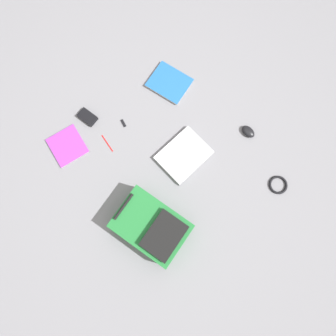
{
  "coord_description": "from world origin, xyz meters",
  "views": [
    {
      "loc": [
        -0.26,
        -0.31,
        1.85
      ],
      "look_at": [
        -0.02,
        -0.03,
        0.02
      ],
      "focal_mm": 31.41,
      "sensor_mm": 36.0,
      "label": 1
    }
  ],
  "objects_px": {
    "usb_stick": "(123,123)",
    "pen_black": "(107,143)",
    "book_red": "(68,146)",
    "computer_mouse": "(248,132)",
    "power_brick": "(88,117)",
    "book_comic": "(169,83)",
    "laptop": "(184,155)",
    "cable_coil": "(278,185)",
    "backpack": "(152,227)"
  },
  "relations": [
    {
      "from": "power_brick",
      "to": "usb_stick",
      "type": "height_order",
      "value": "power_brick"
    },
    {
      "from": "computer_mouse",
      "to": "cable_coil",
      "type": "relative_size",
      "value": 0.81
    },
    {
      "from": "backpack",
      "to": "power_brick",
      "type": "bearing_deg",
      "value": 81.88
    },
    {
      "from": "laptop",
      "to": "computer_mouse",
      "type": "relative_size",
      "value": 3.43
    },
    {
      "from": "power_brick",
      "to": "pen_black",
      "type": "bearing_deg",
      "value": -92.42
    },
    {
      "from": "usb_stick",
      "to": "power_brick",
      "type": "bearing_deg",
      "value": 131.07
    },
    {
      "from": "backpack",
      "to": "usb_stick",
      "type": "xyz_separation_m",
      "value": [
        0.28,
        0.65,
        -0.08
      ]
    },
    {
      "from": "backpack",
      "to": "usb_stick",
      "type": "relative_size",
      "value": 8.5
    },
    {
      "from": "backpack",
      "to": "computer_mouse",
      "type": "relative_size",
      "value": 4.94
    },
    {
      "from": "usb_stick",
      "to": "pen_black",
      "type": "bearing_deg",
      "value": -165.73
    },
    {
      "from": "book_comic",
      "to": "power_brick",
      "type": "bearing_deg",
      "value": 164.63
    },
    {
      "from": "computer_mouse",
      "to": "pen_black",
      "type": "relative_size",
      "value": 0.72
    },
    {
      "from": "laptop",
      "to": "book_red",
      "type": "distance_m",
      "value": 0.76
    },
    {
      "from": "book_red",
      "to": "usb_stick",
      "type": "bearing_deg",
      "value": -16.07
    },
    {
      "from": "computer_mouse",
      "to": "usb_stick",
      "type": "distance_m",
      "value": 0.83
    },
    {
      "from": "laptop",
      "to": "power_brick",
      "type": "relative_size",
      "value": 2.72
    },
    {
      "from": "laptop",
      "to": "backpack",
      "type": "bearing_deg",
      "value": -153.16
    },
    {
      "from": "laptop",
      "to": "power_brick",
      "type": "height_order",
      "value": "laptop"
    },
    {
      "from": "power_brick",
      "to": "cable_coil",
      "type": "bearing_deg",
      "value": -60.01
    },
    {
      "from": "backpack",
      "to": "computer_mouse",
      "type": "distance_m",
      "value": 0.87
    },
    {
      "from": "pen_black",
      "to": "usb_stick",
      "type": "distance_m",
      "value": 0.17
    },
    {
      "from": "cable_coil",
      "to": "usb_stick",
      "type": "height_order",
      "value": "cable_coil"
    },
    {
      "from": "book_comic",
      "to": "book_red",
      "type": "height_order",
      "value": "book_comic"
    },
    {
      "from": "backpack",
      "to": "book_red",
      "type": "relative_size",
      "value": 1.92
    },
    {
      "from": "cable_coil",
      "to": "usb_stick",
      "type": "relative_size",
      "value": 2.12
    },
    {
      "from": "laptop",
      "to": "cable_coil",
      "type": "xyz_separation_m",
      "value": [
        0.34,
        -0.53,
        -0.01
      ]
    },
    {
      "from": "computer_mouse",
      "to": "power_brick",
      "type": "relative_size",
      "value": 0.79
    },
    {
      "from": "pen_black",
      "to": "laptop",
      "type": "bearing_deg",
      "value": -49.26
    },
    {
      "from": "backpack",
      "to": "power_brick",
      "type": "xyz_separation_m",
      "value": [
        0.12,
        0.83,
        -0.07
      ]
    },
    {
      "from": "book_comic",
      "to": "cable_coil",
      "type": "xyz_separation_m",
      "value": [
        0.08,
        -0.98,
        -0.0
      ]
    },
    {
      "from": "backpack",
      "to": "laptop",
      "type": "height_order",
      "value": "backpack"
    },
    {
      "from": "power_brick",
      "to": "book_red",
      "type": "bearing_deg",
      "value": -161.66
    },
    {
      "from": "pen_black",
      "to": "book_red",
      "type": "bearing_deg",
      "value": 144.21
    },
    {
      "from": "usb_stick",
      "to": "book_red",
      "type": "bearing_deg",
      "value": 163.93
    },
    {
      "from": "book_comic",
      "to": "computer_mouse",
      "type": "distance_m",
      "value": 0.62
    },
    {
      "from": "book_comic",
      "to": "power_brick",
      "type": "relative_size",
      "value": 2.6
    },
    {
      "from": "usb_stick",
      "to": "book_comic",
      "type": "bearing_deg",
      "value": 3.09
    },
    {
      "from": "computer_mouse",
      "to": "power_brick",
      "type": "bearing_deg",
      "value": 131.65
    },
    {
      "from": "book_comic",
      "to": "usb_stick",
      "type": "xyz_separation_m",
      "value": [
        -0.42,
        -0.02,
        -0.01
      ]
    },
    {
      "from": "cable_coil",
      "to": "usb_stick",
      "type": "xyz_separation_m",
      "value": [
        -0.5,
        0.96,
        -0.0
      ]
    },
    {
      "from": "book_red",
      "to": "computer_mouse",
      "type": "height_order",
      "value": "computer_mouse"
    },
    {
      "from": "backpack",
      "to": "laptop",
      "type": "distance_m",
      "value": 0.5
    },
    {
      "from": "pen_black",
      "to": "usb_stick",
      "type": "height_order",
      "value": "same"
    },
    {
      "from": "computer_mouse",
      "to": "usb_stick",
      "type": "relative_size",
      "value": 1.72
    },
    {
      "from": "book_comic",
      "to": "usb_stick",
      "type": "relative_size",
      "value": 5.62
    },
    {
      "from": "book_red",
      "to": "computer_mouse",
      "type": "distance_m",
      "value": 1.18
    },
    {
      "from": "laptop",
      "to": "cable_coil",
      "type": "bearing_deg",
      "value": -57.71
    },
    {
      "from": "book_comic",
      "to": "laptop",
      "type": "bearing_deg",
      "value": -119.56
    },
    {
      "from": "book_comic",
      "to": "cable_coil",
      "type": "bearing_deg",
      "value": -85.26
    },
    {
      "from": "book_red",
      "to": "power_brick",
      "type": "xyz_separation_m",
      "value": [
        0.22,
        0.07,
        0.01
      ]
    }
  ]
}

